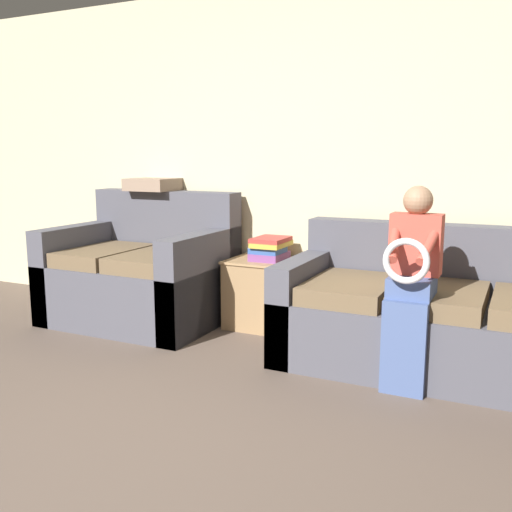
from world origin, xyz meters
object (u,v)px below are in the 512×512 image
at_px(book_stack, 270,248).
at_px(side_shelf, 269,293).
at_px(throw_pillow, 154,184).
at_px(child_left_seated, 411,279).
at_px(couch_side, 143,276).
at_px(couch_main, 442,318).

bearing_deg(book_stack, side_shelf, -82.71).
xyz_separation_m(side_shelf, throw_pillow, (-1.10, 0.11, 0.79)).
xyz_separation_m(child_left_seated, throw_pillow, (-2.26, 0.80, 0.43)).
bearing_deg(book_stack, couch_side, -166.06).
xyz_separation_m(couch_side, throw_pillow, (-0.11, 0.35, 0.70)).
relative_size(child_left_seated, side_shelf, 1.86).
height_order(child_left_seated, throw_pillow, child_left_seated).
xyz_separation_m(couch_side, side_shelf, (0.99, 0.24, -0.08)).
relative_size(couch_side, book_stack, 4.10).
relative_size(couch_main, couch_side, 1.48).
relative_size(couch_side, side_shelf, 2.15).
bearing_deg(couch_side, couch_main, -1.30).
bearing_deg(couch_main, couch_side, 178.70).
height_order(couch_main, throw_pillow, throw_pillow).
height_order(couch_main, couch_side, couch_side).
distance_m(couch_main, couch_side, 2.28).
relative_size(book_stack, throw_pillow, 0.84).
relative_size(side_shelf, throw_pillow, 1.61).
xyz_separation_m(child_left_seated, side_shelf, (-1.17, 0.69, -0.36)).
distance_m(couch_side, book_stack, 1.05).
height_order(couch_main, book_stack, couch_main).
bearing_deg(couch_main, side_shelf, 167.32).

